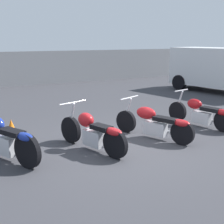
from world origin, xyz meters
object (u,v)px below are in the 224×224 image
object	(u,v)px
motorcycle_slot_0	(3,138)
motorcycle_slot_2	(154,123)
parked_van	(223,68)
traffic_cone_near	(12,129)
motorcycle_slot_3	(202,113)
motorcycle_slot_1	(93,132)

from	to	relation	value
motorcycle_slot_0	motorcycle_slot_2	size ratio (longest dim) A/B	1.01
motorcycle_slot_2	parked_van	distance (m)	7.80
traffic_cone_near	motorcycle_slot_2	bearing A→B (deg)	-26.58
motorcycle_slot_3	traffic_cone_near	xyz separation A→B (m)	(-4.82, 1.27, -0.13)
motorcycle_slot_0	motorcycle_slot_1	bearing A→B (deg)	-37.35
motorcycle_slot_2	parked_van	xyz separation A→B (m)	(6.60, 4.09, 0.71)
parked_van	motorcycle_slot_0	bearing A→B (deg)	-171.49
motorcycle_slot_3	traffic_cone_near	distance (m)	4.98
motorcycle_slot_2	motorcycle_slot_0	bearing A→B (deg)	152.12
motorcycle_slot_0	parked_van	distance (m)	10.74
motorcycle_slot_1	motorcycle_slot_2	distance (m)	1.65
motorcycle_slot_2	traffic_cone_near	distance (m)	3.42
motorcycle_slot_3	parked_van	xyz separation A→B (m)	(4.84, 3.83, 0.72)
motorcycle_slot_3	parked_van	size ratio (longest dim) A/B	0.42
motorcycle_slot_2	motorcycle_slot_3	distance (m)	1.78
motorcycle_slot_3	motorcycle_slot_0	bearing A→B (deg)	166.61
parked_van	traffic_cone_near	bearing A→B (deg)	-177.27
motorcycle_slot_1	motorcycle_slot_2	bearing A→B (deg)	-15.82
motorcycle_slot_0	motorcycle_slot_2	xyz separation A→B (m)	(3.43, -0.31, -0.05)
motorcycle_slot_3	motorcycle_slot_1	bearing A→B (deg)	172.48
motorcycle_slot_1	traffic_cone_near	xyz separation A→B (m)	(-1.41, 1.58, -0.16)
motorcycle_slot_0	motorcycle_slot_1	world-z (taller)	motorcycle_slot_0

